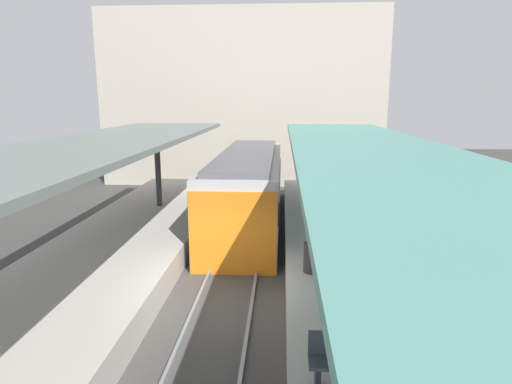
{
  "coord_description": "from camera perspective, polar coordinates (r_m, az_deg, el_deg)",
  "views": [
    {
      "loc": [
        1.46,
        -10.03,
        5.44
      ],
      "look_at": [
        0.45,
        6.47,
        1.9
      ],
      "focal_mm": 30.18,
      "sensor_mm": 36.0,
      "label": 1
    }
  ],
  "objects": [
    {
      "name": "ground_plane",
      "position": [
        11.5,
        -4.37,
        -16.17
      ],
      "size": [
        80.0,
        80.0,
        0.0
      ],
      "primitive_type": "plane",
      "color": "#383835"
    },
    {
      "name": "canopy_left",
      "position": [
        12.65,
        -21.18,
        5.52
      ],
      "size": [
        4.18,
        21.0,
        3.29
      ],
      "color": "#333335",
      "rests_on": "platform_left"
    },
    {
      "name": "canopy_right",
      "position": [
        11.74,
        15.06,
        5.29
      ],
      "size": [
        4.18,
        21.0,
        3.25
      ],
      "color": "#333335",
      "rests_on": "platform_right"
    },
    {
      "name": "platform_right",
      "position": [
        11.42,
        15.44,
        -14.0
      ],
      "size": [
        4.4,
        28.0,
        1.0
      ],
      "primitive_type": "cube",
      "color": "#ADA8A0",
      "rests_on": "ground_plane"
    },
    {
      "name": "rail_far_side",
      "position": [
        11.31,
        -0.64,
        -15.11
      ],
      "size": [
        0.08,
        28.0,
        0.14
      ],
      "primitive_type": "cube",
      "color": "slate",
      "rests_on": "track_ballast"
    },
    {
      "name": "passenger_mid_platform",
      "position": [
        10.47,
        17.21,
        -8.45
      ],
      "size": [
        0.36,
        0.36,
        1.67
      ],
      "color": "navy",
      "rests_on": "platform_right"
    },
    {
      "name": "commuter_train",
      "position": [
        18.37,
        -1.12,
        0.44
      ],
      "size": [
        2.78,
        11.37,
        3.1
      ],
      "color": "#ADADB2",
      "rests_on": "track_ballast"
    },
    {
      "name": "passenger_near_bench",
      "position": [
        12.08,
        13.61,
        -5.31
      ],
      "size": [
        0.36,
        0.36,
        1.73
      ],
      "color": "#998460",
      "rests_on": "platform_right"
    },
    {
      "name": "platform_sign",
      "position": [
        15.51,
        12.2,
        1.36
      ],
      "size": [
        0.9,
        0.08,
        2.21
      ],
      "color": "#262628",
      "rests_on": "platform_right"
    },
    {
      "name": "station_building_backdrop",
      "position": [
        30.15,
        -1.52,
        12.21
      ],
      "size": [
        18.0,
        6.0,
        11.0
      ],
      "primitive_type": "cube",
      "color": "#A89E8E",
      "rests_on": "ground_plane"
    },
    {
      "name": "track_ballast",
      "position": [
        11.46,
        -4.38,
        -15.73
      ],
      "size": [
        3.2,
        28.0,
        0.2
      ],
      "primitive_type": "cube",
      "color": "#423F3D",
      "rests_on": "ground_plane"
    },
    {
      "name": "platform_bench",
      "position": [
        7.39,
        12.74,
        -20.78
      ],
      "size": [
        1.4,
        0.41,
        0.86
      ],
      "color": "black",
      "rests_on": "platform_right"
    },
    {
      "name": "rail_near_side",
      "position": [
        11.49,
        -8.07,
        -14.77
      ],
      "size": [
        0.08,
        28.0,
        0.14
      ],
      "primitive_type": "cube",
      "color": "slate",
      "rests_on": "track_ballast"
    },
    {
      "name": "litter_bin",
      "position": [
        11.49,
        7.41,
        -8.6
      ],
      "size": [
        0.44,
        0.44,
        0.8
      ],
      "primitive_type": "cylinder",
      "color": "#2D2D30",
      "rests_on": "platform_right"
    },
    {
      "name": "platform_left",
      "position": [
        12.36,
        -22.59,
        -12.46
      ],
      "size": [
        4.4,
        28.0,
        1.0
      ],
      "primitive_type": "cube",
      "color": "#ADA8A0",
      "rests_on": "ground_plane"
    }
  ]
}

